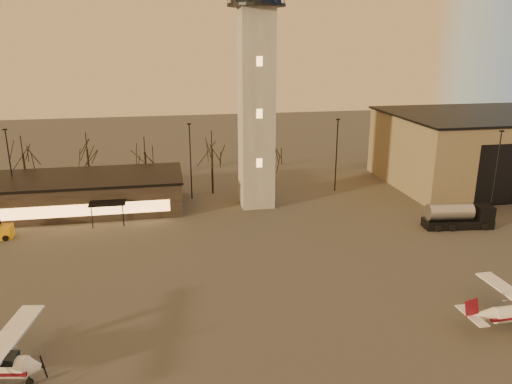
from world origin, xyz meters
TOP-DOWN VIEW (x-y plane):
  - ground at (0.00, 0.00)m, footprint 220.00×220.00m
  - control_tower at (0.00, 30.00)m, footprint 6.80×6.80m
  - hangar at (36.00, 33.98)m, footprint 30.60×20.60m
  - terminal at (-21.99, 31.98)m, footprint 25.40×12.20m
  - light_poles at (0.50, 31.00)m, footprint 58.50×12.25m
  - tree_row at (-13.70, 39.16)m, footprint 37.20×9.20m
  - fuel_truck at (20.88, 17.82)m, footprint 7.86×3.19m

SIDE VIEW (x-z plane):
  - ground at x=0.00m, z-range 0.00..0.00m
  - fuel_truck at x=20.88m, z-range -0.30..2.55m
  - terminal at x=-21.99m, z-range 0.01..4.31m
  - hangar at x=36.00m, z-range 0.00..10.30m
  - light_poles at x=0.50m, z-range 0.34..10.48m
  - tree_row at x=-13.70m, z-range 1.54..10.34m
  - control_tower at x=0.00m, z-range 0.03..32.63m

